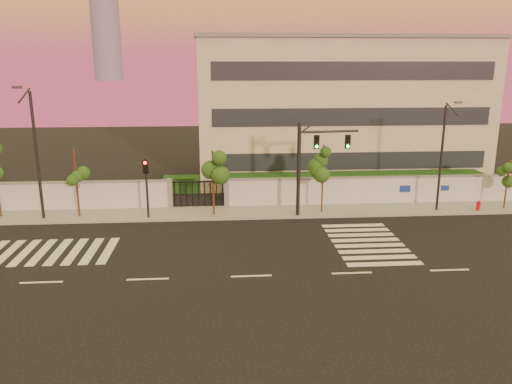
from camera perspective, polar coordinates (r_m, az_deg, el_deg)
The scene contains 15 objects.
ground at distance 24.70m, azimuth -0.55°, elevation -9.59°, with size 120.00×120.00×0.00m, color black.
sidewalk at distance 34.52m, azimuth -1.65°, elevation -2.34°, with size 60.00×3.00×0.15m, color gray.
perimeter_wall at distance 35.69m, azimuth -1.61°, elevation -0.10°, with size 60.00×0.36×2.20m.
hedge_row at distance 38.46m, azimuth -0.21°, elevation 0.59°, with size 41.00×4.25×1.80m.
institutional_building at distance 45.85m, azimuth 9.09°, elevation 9.45°, with size 24.40×12.40×12.25m.
road_markings at distance 28.13m, azimuth -4.27°, elevation -6.52°, with size 57.00×7.62×0.02m.
street_tree_c at distance 34.71m, azimuth -19.92°, elevation 2.67°, with size 1.59×1.27×4.71m.
street_tree_d at distance 33.14m, azimuth -4.91°, elevation 2.72°, with size 1.61×1.28×4.52m.
street_tree_e at distance 33.91m, azimuth 7.71°, elevation 3.28°, with size 1.39×1.11×4.82m.
street_tree_f at distance 38.90m, azimuth 26.88°, elevation 1.89°, with size 1.37×1.09×3.56m.
traffic_signal_main at distance 32.96m, azimuth 6.31°, elevation 3.87°, with size 4.04×0.53×6.39m.
traffic_signal_secondary at distance 33.28m, azimuth -12.41°, elevation 1.23°, with size 0.32×0.33×4.14m.
streetlight_west at distance 34.73m, azimuth -23.93°, elevation 4.45°, with size 0.53×2.12×8.80m.
streetlight_east at distance 36.07m, azimuth 20.56°, elevation 4.19°, with size 0.46×1.86×7.75m.
fire_hydrant at distance 37.94m, azimuth 24.06°, elevation -1.53°, with size 0.33×0.31×0.84m.
Camera 1 is at (-1.40, -22.49, 10.12)m, focal length 35.00 mm.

